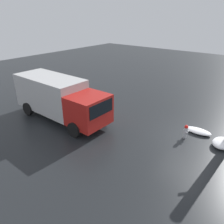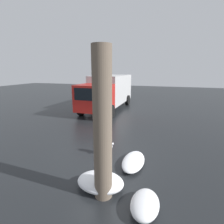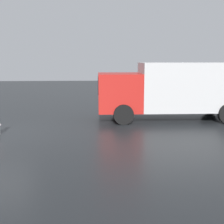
{
  "view_description": "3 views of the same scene",
  "coord_description": "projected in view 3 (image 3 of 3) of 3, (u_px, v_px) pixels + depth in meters",
  "views": [
    {
      "loc": [
        -3.44,
        11.05,
        6.58
      ],
      "look_at": [
        3.67,
        2.11,
        1.34
      ],
      "focal_mm": 35.0,
      "sensor_mm": 36.0,
      "label": 1
    },
    {
      "loc": [
        -5.76,
        -2.02,
        3.16
      ],
      "look_at": [
        3.01,
        0.86,
        0.93
      ],
      "focal_mm": 28.0,
      "sensor_mm": 36.0,
      "label": 2
    },
    {
      "loc": [
        3.75,
        -11.95,
        2.88
      ],
      "look_at": [
        4.46,
        0.56,
        0.75
      ],
      "focal_mm": 50.0,
      "sensor_mm": 36.0,
      "label": 3
    }
  ],
  "objects": [
    {
      "name": "delivery_truck",
      "position": [
        176.0,
        88.0,
        14.88
      ],
      "size": [
        7.15,
        2.57,
        2.71
      ],
      "rotation": [
        0.0,
        0.0,
        1.56
      ],
      "color": "red",
      "rests_on": "ground_plane"
    }
  ]
}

